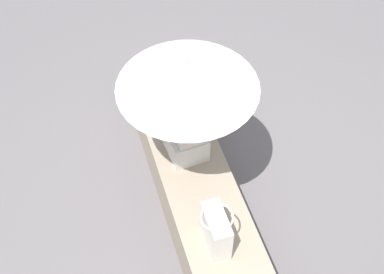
{
  "coord_description": "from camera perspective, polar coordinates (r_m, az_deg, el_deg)",
  "views": [
    {
      "loc": [
        2.18,
        -0.73,
        3.79
      ],
      "look_at": [
        -0.16,
        -0.01,
        0.84
      ],
      "focal_mm": 49.63,
      "sensor_mm": 36.0,
      "label": 1
    }
  ],
  "objects": [
    {
      "name": "person_seated",
      "position": [
        3.91,
        -0.78,
        2.1
      ],
      "size": [
        0.49,
        0.31,
        0.9
      ],
      "color": "beige",
      "rests_on": "stone_bench"
    },
    {
      "name": "parasol",
      "position": [
        3.49,
        -0.48,
        6.68
      ],
      "size": [
        0.98,
        0.98,
        1.04
      ],
      "color": "#B7B7BC",
      "rests_on": "stone_bench"
    },
    {
      "name": "handbag_black",
      "position": [
        3.61,
        2.59,
        -10.01
      ],
      "size": [
        0.3,
        0.22,
        0.36
      ],
      "color": "silver",
      "rests_on": "stone_bench"
    },
    {
      "name": "ground_plane",
      "position": [
        4.43,
        0.7,
        -8.48
      ],
      "size": [
        14.0,
        14.0,
        0.0
      ],
      "primitive_type": "plane",
      "color": "#605B5E"
    },
    {
      "name": "stone_bench",
      "position": [
        4.23,
        0.73,
        -6.77
      ],
      "size": [
        2.73,
        0.54,
        0.49
      ],
      "primitive_type": "cube",
      "color": "gray",
      "rests_on": "ground"
    }
  ]
}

